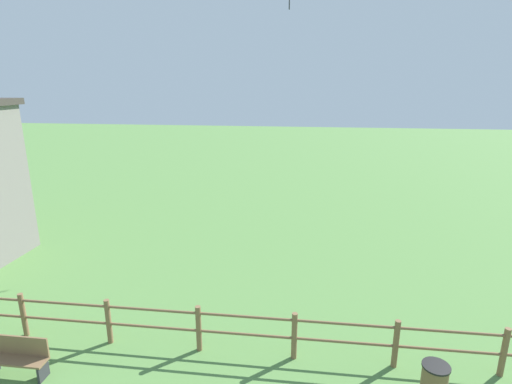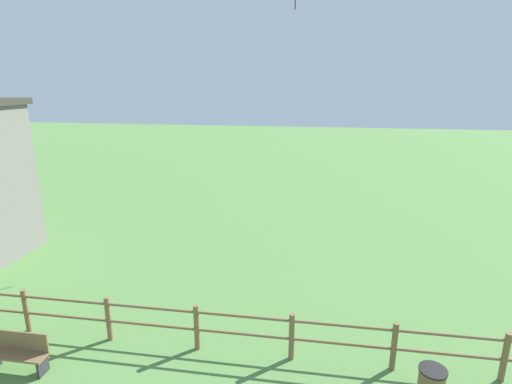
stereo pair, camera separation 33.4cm
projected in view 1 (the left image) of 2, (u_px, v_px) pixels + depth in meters
wooden_fence at (246, 329)px, 9.90m from camera, size 21.82×0.14×1.25m
park_bench_near_fence at (18, 356)px, 9.26m from camera, size 1.43×0.41×0.95m
trash_bin at (434, 384)px, 8.41m from camera, size 0.57×0.57×0.95m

